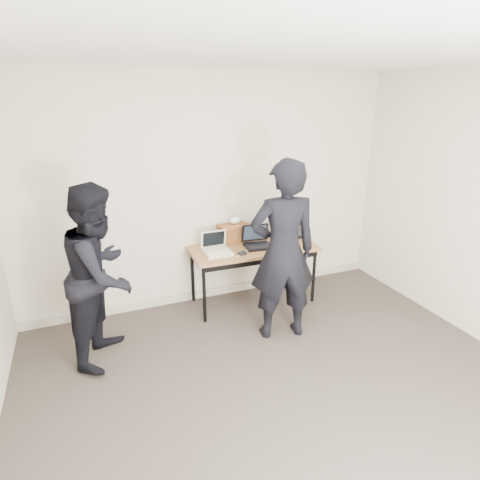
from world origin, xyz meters
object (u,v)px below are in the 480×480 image
leather_satchel (233,233)px  laptop_beige (217,249)px  person_typist (283,252)px  person_observer (101,274)px  laptop_right (286,233)px  laptop_center (257,241)px  equipment_box (293,230)px  desk (254,252)px

leather_satchel → laptop_beige: bearing=-147.9°
person_typist → person_observer: bearing=-0.8°
laptop_beige → laptop_right: (0.99, 0.17, 0.01)m
laptop_center → person_typist: bearing=-89.5°
laptop_center → laptop_right: 0.48m
laptop_center → person_observer: person_observer is taller
person_observer → equipment_box: bearing=-49.7°
laptop_right → laptop_beige: bearing=159.4°
leather_satchel → equipment_box: size_ratio=1.47×
laptop_right → person_typist: 1.08m
laptop_beige → laptop_right: size_ratio=0.70×
desk → person_observer: (-1.74, -0.44, 0.20)m
equipment_box → person_observer: size_ratio=0.15×
equipment_box → person_observer: (-2.37, -0.63, 0.06)m
leather_satchel → person_typist: person_typist is taller
person_typist → laptop_right: bearing=-110.9°
laptop_beige → person_observer: bearing=-162.5°
desk → equipment_box: bearing=18.7°
desk → person_typist: (-0.02, -0.76, 0.28)m
laptop_right → leather_satchel: size_ratio=1.13×
laptop_beige → equipment_box: 1.12m
laptop_beige → leather_satchel: leather_satchel is taller
laptop_center → person_observer: bearing=-159.7°
laptop_right → desk: bearing=166.3°
leather_satchel → person_observer: person_observer is taller
laptop_right → equipment_box: (0.11, 0.03, 0.02)m
desk → laptop_beige: size_ratio=5.01×
desk → person_typist: 0.81m
laptop_center → person_observer: size_ratio=0.21×
person_typist → desk: bearing=-81.8°
leather_satchel → equipment_box: leather_satchel is taller
laptop_center → laptop_right: laptop_center is taller
desk → laptop_beige: bearing=-176.2°
laptop_beige → person_typist: (0.45, -0.74, 0.17)m
desk → laptop_center: laptop_center is taller
equipment_box → person_typist: (-0.65, -0.95, 0.14)m
laptop_right → person_observer: size_ratio=0.25×
laptop_beige → person_observer: person_observer is taller
laptop_right → person_observer: bearing=164.1°
laptop_beige → equipment_box: size_ratio=1.17×
laptop_beige → leather_satchel: size_ratio=0.80×
laptop_beige → equipment_box: (1.10, 0.21, 0.03)m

